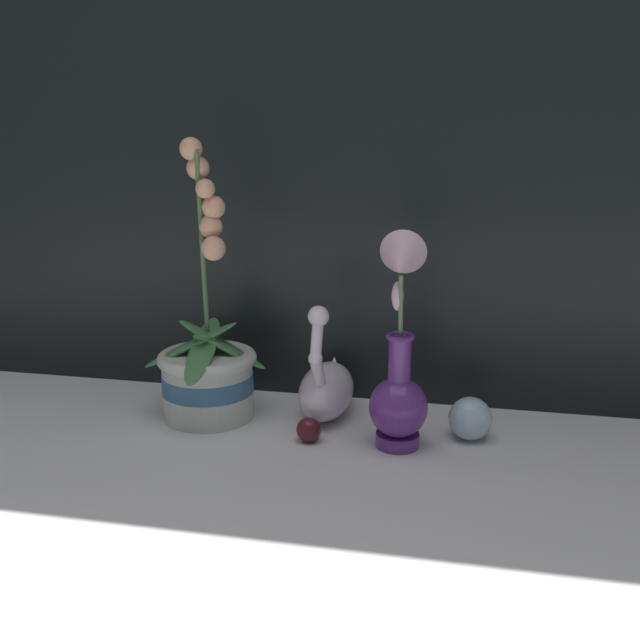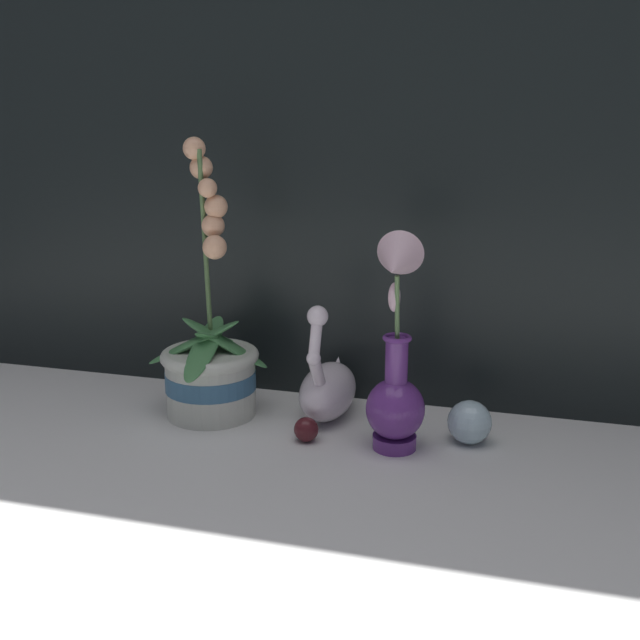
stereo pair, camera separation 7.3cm
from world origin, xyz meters
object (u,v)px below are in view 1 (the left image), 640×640
(swan_figurine, at_px, (326,387))
(orchid_potted_plant, at_px, (208,367))
(glass_sphere, at_px, (470,418))
(blue_vase, at_px, (399,369))

(swan_figurine, bearing_deg, orchid_potted_plant, -167.43)
(glass_sphere, bearing_deg, blue_vase, -152.22)
(orchid_potted_plant, relative_size, blue_vase, 1.37)
(orchid_potted_plant, xyz_separation_m, glass_sphere, (0.44, -0.00, -0.05))
(orchid_potted_plant, height_order, swan_figurine, orchid_potted_plant)
(swan_figurine, height_order, blue_vase, blue_vase)
(blue_vase, bearing_deg, glass_sphere, 27.78)
(orchid_potted_plant, bearing_deg, blue_vase, -10.42)
(orchid_potted_plant, distance_m, blue_vase, 0.33)
(swan_figurine, xyz_separation_m, blue_vase, (0.13, -0.10, 0.08))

